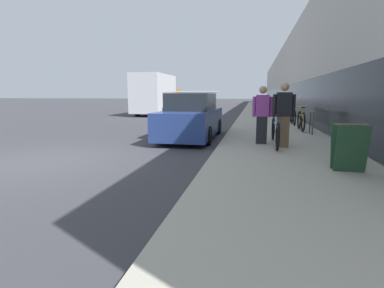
{
  "coord_description": "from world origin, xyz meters",
  "views": [
    {
      "loc": [
        4.9,
        -6.04,
        1.57
      ],
      "look_at": [
        1.26,
        11.59,
        -1.4
      ],
      "focal_mm": 28.0,
      "sensor_mm": 36.0,
      "label": 1
    }
  ],
  "objects_px": {
    "person_rider": "(284,115)",
    "cruiser_bike_nearest": "(301,120)",
    "tandem_bicycle": "(275,131)",
    "moving_truck": "(156,95)",
    "cruiser_bike_farthest": "(289,114)",
    "parked_sedan_curbside": "(192,118)",
    "person_bystander": "(262,115)",
    "cruiser_bike_middle": "(293,117)",
    "bike_rack_hoop": "(312,120)",
    "sandwich_board_sign": "(349,147)"
  },
  "relations": [
    {
      "from": "cruiser_bike_farthest",
      "to": "bike_rack_hoop",
      "type": "bearing_deg",
      "value": -88.02
    },
    {
      "from": "tandem_bicycle",
      "to": "sandwich_board_sign",
      "type": "relative_size",
      "value": 2.92
    },
    {
      "from": "cruiser_bike_farthest",
      "to": "parked_sedan_curbside",
      "type": "relative_size",
      "value": 0.38
    },
    {
      "from": "tandem_bicycle",
      "to": "person_rider",
      "type": "height_order",
      "value": "person_rider"
    },
    {
      "from": "person_rider",
      "to": "sandwich_board_sign",
      "type": "height_order",
      "value": "person_rider"
    },
    {
      "from": "person_bystander",
      "to": "cruiser_bike_nearest",
      "type": "distance_m",
      "value": 4.09
    },
    {
      "from": "person_bystander",
      "to": "parked_sedan_curbside",
      "type": "height_order",
      "value": "person_bystander"
    },
    {
      "from": "person_bystander",
      "to": "moving_truck",
      "type": "relative_size",
      "value": 0.25
    },
    {
      "from": "cruiser_bike_nearest",
      "to": "parked_sedan_curbside",
      "type": "bearing_deg",
      "value": -152.02
    },
    {
      "from": "person_bystander",
      "to": "cruiser_bike_farthest",
      "type": "bearing_deg",
      "value": 78.46
    },
    {
      "from": "tandem_bicycle",
      "to": "cruiser_bike_nearest",
      "type": "relative_size",
      "value": 1.45
    },
    {
      "from": "cruiser_bike_middle",
      "to": "person_bystander",
      "type": "bearing_deg",
      "value": -104.9
    },
    {
      "from": "tandem_bicycle",
      "to": "cruiser_bike_middle",
      "type": "xyz_separation_m",
      "value": [
        1.25,
        6.27,
        -0.01
      ]
    },
    {
      "from": "cruiser_bike_middle",
      "to": "moving_truck",
      "type": "relative_size",
      "value": 0.26
    },
    {
      "from": "cruiser_bike_farthest",
      "to": "cruiser_bike_middle",
      "type": "bearing_deg",
      "value": -90.8
    },
    {
      "from": "cruiser_bike_nearest",
      "to": "bike_rack_hoop",
      "type": "bearing_deg",
      "value": -79.24
    },
    {
      "from": "tandem_bicycle",
      "to": "cruiser_bike_middle",
      "type": "relative_size",
      "value": 1.52
    },
    {
      "from": "cruiser_bike_nearest",
      "to": "cruiser_bike_farthest",
      "type": "height_order",
      "value": "cruiser_bike_nearest"
    },
    {
      "from": "bike_rack_hoop",
      "to": "cruiser_bike_farthest",
      "type": "bearing_deg",
      "value": 91.98
    },
    {
      "from": "person_bystander",
      "to": "cruiser_bike_middle",
      "type": "distance_m",
      "value": 6.36
    },
    {
      "from": "cruiser_bike_farthest",
      "to": "moving_truck",
      "type": "bearing_deg",
      "value": 149.41
    },
    {
      "from": "cruiser_bike_nearest",
      "to": "sandwich_board_sign",
      "type": "bearing_deg",
      "value": -90.85
    },
    {
      "from": "sandwich_board_sign",
      "to": "parked_sedan_curbside",
      "type": "xyz_separation_m",
      "value": [
        -3.97,
        4.5,
        0.15
      ]
    },
    {
      "from": "tandem_bicycle",
      "to": "person_rider",
      "type": "xyz_separation_m",
      "value": [
        0.18,
        -0.33,
        0.49
      ]
    },
    {
      "from": "tandem_bicycle",
      "to": "moving_truck",
      "type": "distance_m",
      "value": 16.11
    },
    {
      "from": "person_rider",
      "to": "moving_truck",
      "type": "height_order",
      "value": "moving_truck"
    },
    {
      "from": "tandem_bicycle",
      "to": "cruiser_bike_middle",
      "type": "distance_m",
      "value": 6.4
    },
    {
      "from": "person_bystander",
      "to": "parked_sedan_curbside",
      "type": "bearing_deg",
      "value": 147.39
    },
    {
      "from": "bike_rack_hoop",
      "to": "sandwich_board_sign",
      "type": "distance_m",
      "value": 5.6
    },
    {
      "from": "cruiser_bike_middle",
      "to": "parked_sedan_curbside",
      "type": "relative_size",
      "value": 0.38
    },
    {
      "from": "cruiser_bike_farthest",
      "to": "person_rider",
      "type": "bearing_deg",
      "value": -97.3
    },
    {
      "from": "person_bystander",
      "to": "cruiser_bike_middle",
      "type": "height_order",
      "value": "person_bystander"
    },
    {
      "from": "person_rider",
      "to": "moving_truck",
      "type": "relative_size",
      "value": 0.27
    },
    {
      "from": "person_rider",
      "to": "parked_sedan_curbside",
      "type": "bearing_deg",
      "value": 145.84
    },
    {
      "from": "cruiser_bike_farthest",
      "to": "moving_truck",
      "type": "xyz_separation_m",
      "value": [
        -9.44,
        5.58,
        1.01
      ]
    },
    {
      "from": "person_rider",
      "to": "cruiser_bike_nearest",
      "type": "distance_m",
      "value": 4.35
    },
    {
      "from": "bike_rack_hoop",
      "to": "cruiser_bike_farthest",
      "type": "xyz_separation_m",
      "value": [
        -0.19,
        5.48,
        -0.11
      ]
    },
    {
      "from": "tandem_bicycle",
      "to": "moving_truck",
      "type": "xyz_separation_m",
      "value": [
        -8.16,
        13.85,
        1.02
      ]
    },
    {
      "from": "person_bystander",
      "to": "cruiser_bike_farthest",
      "type": "xyz_separation_m",
      "value": [
        1.66,
        8.12,
        -0.44
      ]
    },
    {
      "from": "cruiser_bike_farthest",
      "to": "parked_sedan_curbside",
      "type": "bearing_deg",
      "value": -121.87
    },
    {
      "from": "cruiser_bike_farthest",
      "to": "parked_sedan_curbside",
      "type": "height_order",
      "value": "parked_sedan_curbside"
    },
    {
      "from": "cruiser_bike_middle",
      "to": "bike_rack_hoop",
      "type": "bearing_deg",
      "value": -86.43
    },
    {
      "from": "sandwich_board_sign",
      "to": "moving_truck",
      "type": "bearing_deg",
      "value": 119.25
    },
    {
      "from": "person_rider",
      "to": "sandwich_board_sign",
      "type": "xyz_separation_m",
      "value": [
        0.99,
        -2.48,
        -0.43
      ]
    },
    {
      "from": "person_bystander",
      "to": "sandwich_board_sign",
      "type": "xyz_separation_m",
      "value": [
        1.55,
        -2.95,
        -0.39
      ]
    },
    {
      "from": "cruiser_bike_farthest",
      "to": "parked_sedan_curbside",
      "type": "distance_m",
      "value": 7.74
    },
    {
      "from": "person_rider",
      "to": "parked_sedan_curbside",
      "type": "distance_m",
      "value": 3.62
    },
    {
      "from": "bike_rack_hoop",
      "to": "cruiser_bike_farthest",
      "type": "relative_size",
      "value": 0.49
    },
    {
      "from": "cruiser_bike_nearest",
      "to": "sandwich_board_sign",
      "type": "xyz_separation_m",
      "value": [
        -0.1,
        -6.67,
        0.04
      ]
    },
    {
      "from": "tandem_bicycle",
      "to": "cruiser_bike_nearest",
      "type": "height_order",
      "value": "cruiser_bike_nearest"
    }
  ]
}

